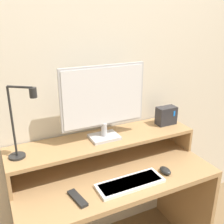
# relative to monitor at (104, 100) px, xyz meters

# --- Properties ---
(wall_back) EXTENTS (6.00, 0.05, 2.50)m
(wall_back) POSITION_rel_monitor_xyz_m (-0.00, 0.18, 0.13)
(wall_back) COLOR beige
(wall_back) RESTS_ON ground_plane
(desk) EXTENTS (1.19, 0.57, 0.70)m
(desk) POSITION_rel_monitor_xyz_m (-0.00, -0.14, -0.62)
(desk) COLOR #A87F51
(desk) RESTS_ON ground_plane
(monitor_shelf) EXTENTS (1.19, 0.29, 0.17)m
(monitor_shelf) POSITION_rel_monitor_xyz_m (-0.00, 0.00, -0.28)
(monitor_shelf) COLOR #A87F51
(monitor_shelf) RESTS_ON desk
(monitor) EXTENTS (0.53, 0.14, 0.46)m
(monitor) POSITION_rel_monitor_xyz_m (0.00, 0.00, 0.00)
(monitor) COLOR #BCBCC1
(monitor) RESTS_ON monitor_shelf
(desk_lamp) EXTENTS (0.17, 0.14, 0.40)m
(desk_lamp) POSITION_rel_monitor_xyz_m (-0.49, -0.03, -0.07)
(desk_lamp) COLOR black
(desk_lamp) RESTS_ON monitor_shelf
(router_dock) EXTENTS (0.14, 0.08, 0.13)m
(router_dock) POSITION_rel_monitor_xyz_m (0.48, 0.01, -0.19)
(router_dock) COLOR #28282D
(router_dock) RESTS_ON monitor_shelf
(keyboard) EXTENTS (0.39, 0.14, 0.02)m
(keyboard) POSITION_rel_monitor_xyz_m (0.02, -0.29, -0.41)
(keyboard) COLOR white
(keyboard) RESTS_ON desk
(mouse) EXTENTS (0.05, 0.09, 0.03)m
(mouse) POSITION_rel_monitor_xyz_m (0.27, -0.28, -0.40)
(mouse) COLOR black
(mouse) RESTS_ON desk
(remote_control) EXTENTS (0.07, 0.16, 0.02)m
(remote_control) POSITION_rel_monitor_xyz_m (-0.28, -0.28, -0.41)
(remote_control) COLOR black
(remote_control) RESTS_ON desk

